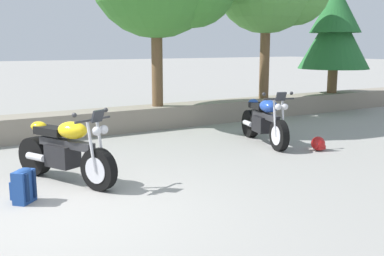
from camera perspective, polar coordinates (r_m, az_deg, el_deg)
ground_plane at (r=5.94m, az=-16.64°, el=-10.41°), size 120.00×120.00×0.00m
motorcycle_yellow_near_left at (r=7.09m, az=-15.75°, el=-2.87°), size 1.10×1.93×1.18m
motorcycle_blue_centre at (r=9.67m, az=9.17°, el=0.87°), size 0.84×2.03×1.18m
rider_backpack at (r=6.41m, az=-20.60°, el=-6.79°), size 0.35×0.35×0.47m
rider_helmet at (r=9.32m, az=15.74°, el=-1.93°), size 0.28×0.28×0.28m
pine_tree_mid_right at (r=15.29m, az=17.70°, el=11.89°), size 2.24×2.24×3.41m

